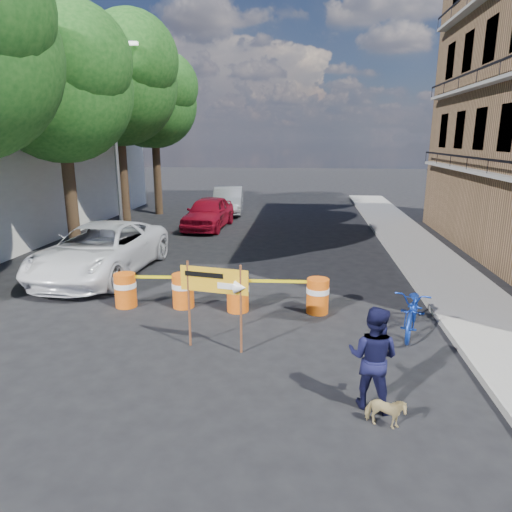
% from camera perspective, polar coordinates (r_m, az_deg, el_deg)
% --- Properties ---
extents(ground, '(120.00, 120.00, 0.00)m').
position_cam_1_polar(ground, '(10.00, -4.51, -11.19)').
color(ground, black).
rests_on(ground, ground).
extents(sidewalk_east, '(2.40, 40.00, 0.15)m').
position_cam_1_polar(sidewalk_east, '(16.07, 22.08, -1.92)').
color(sidewalk_east, gray).
rests_on(sidewalk_east, ground).
extents(tree_mid_a, '(5.25, 5.00, 8.68)m').
position_cam_1_polar(tree_mid_a, '(18.04, -23.14, 18.76)').
color(tree_mid_a, '#332316').
rests_on(tree_mid_a, ground).
extents(tree_mid_b, '(5.67, 5.40, 9.62)m').
position_cam_1_polar(tree_mid_b, '(22.62, -16.87, 20.00)').
color(tree_mid_b, '#332316').
rests_on(tree_mid_b, ground).
extents(tree_far, '(5.04, 4.80, 8.84)m').
position_cam_1_polar(tree_far, '(27.26, -12.57, 18.17)').
color(tree_far, '#332316').
rests_on(tree_far, ground).
extents(streetlamp, '(1.25, 0.18, 8.00)m').
position_cam_1_polar(streetlamp, '(19.88, -17.03, 14.06)').
color(streetlamp, gray).
rests_on(streetlamp, ground).
extents(barrel_far_left, '(0.58, 0.58, 0.90)m').
position_cam_1_polar(barrel_far_left, '(12.50, -16.01, -4.03)').
color(barrel_far_left, '#D6570C').
rests_on(barrel_far_left, ground).
extents(barrel_mid_left, '(0.58, 0.58, 0.90)m').
position_cam_1_polar(barrel_mid_left, '(12.13, -9.10, -4.21)').
color(barrel_mid_left, '#D6570C').
rests_on(barrel_mid_left, ground).
extents(barrel_mid_right, '(0.58, 0.58, 0.90)m').
position_cam_1_polar(barrel_mid_right, '(11.73, -2.30, -4.70)').
color(barrel_mid_right, '#D6570C').
rests_on(barrel_mid_right, ground).
extents(barrel_far_right, '(0.58, 0.58, 0.90)m').
position_cam_1_polar(barrel_far_right, '(11.70, 7.71, -4.86)').
color(barrel_far_right, '#D6570C').
rests_on(barrel_far_right, ground).
extents(detour_sign, '(1.45, 0.43, 1.89)m').
position_cam_1_polar(detour_sign, '(9.31, -4.18, -3.96)').
color(detour_sign, '#592D19').
rests_on(detour_sign, ground).
extents(pedestrian, '(1.04, 0.95, 1.75)m').
position_cam_1_polar(pedestrian, '(7.83, 14.41, -12.18)').
color(pedestrian, black).
rests_on(pedestrian, ground).
extents(bicycle, '(1.04, 1.28, 2.12)m').
position_cam_1_polar(bicycle, '(10.86, 19.29, -3.86)').
color(bicycle, '#1437AA').
rests_on(bicycle, ground).
extents(dog, '(0.68, 0.44, 0.53)m').
position_cam_1_polar(dog, '(7.64, 15.86, -18.24)').
color(dog, tan).
rests_on(dog, ground).
extents(suv_white, '(3.02, 6.05, 1.65)m').
position_cam_1_polar(suv_white, '(15.56, -18.84, 0.71)').
color(suv_white, white).
rests_on(suv_white, ground).
extents(sedan_red, '(2.11, 4.65, 1.55)m').
position_cam_1_polar(sedan_red, '(22.62, -5.97, 5.41)').
color(sedan_red, maroon).
rests_on(sedan_red, ground).
extents(sedan_silver, '(2.12, 4.82, 1.54)m').
position_cam_1_polar(sedan_silver, '(27.17, -3.50, 6.98)').
color(sedan_silver, '#A9ABB1').
rests_on(sedan_silver, ground).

